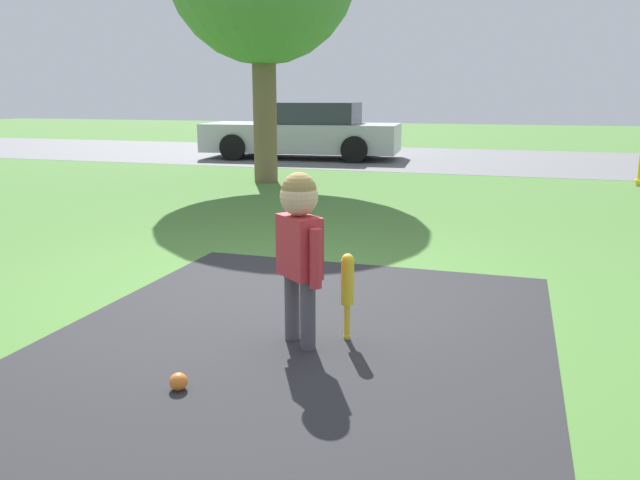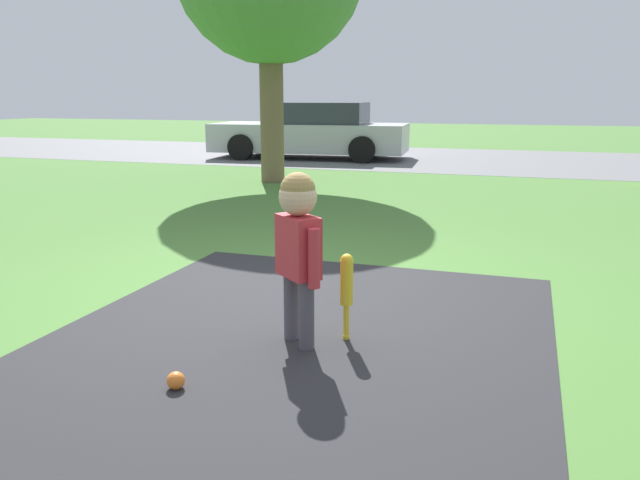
{
  "view_description": "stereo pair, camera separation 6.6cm",
  "coord_description": "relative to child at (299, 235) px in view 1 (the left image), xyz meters",
  "views": [
    {
      "loc": [
        1.61,
        -4.17,
        1.45
      ],
      "look_at": [
        0.45,
        -0.46,
        0.55
      ],
      "focal_mm": 35.0,
      "sensor_mm": 36.0,
      "label": 1
    },
    {
      "loc": [
        1.68,
        -4.15,
        1.45
      ],
      "look_at": [
        0.45,
        -0.46,
        0.55
      ],
      "focal_mm": 35.0,
      "sensor_mm": 36.0,
      "label": 2
    }
  ],
  "objects": [
    {
      "name": "child",
      "position": [
        0.0,
        0.0,
        0.0
      ],
      "size": [
        0.34,
        0.3,
        1.03
      ],
      "rotation": [
        0.0,
        0.0,
        -0.69
      ],
      "color": "#4C4751",
      "rests_on": "ground"
    },
    {
      "name": "baseball_bat",
      "position": [
        0.25,
        0.15,
        -0.32
      ],
      "size": [
        0.08,
        0.08,
        0.54
      ],
      "color": "yellow",
      "rests_on": "ground"
    },
    {
      "name": "sports_ball",
      "position": [
        -0.39,
        -0.76,
        -0.62
      ],
      "size": [
        0.09,
        0.09,
        0.09
      ],
      "color": "orange",
      "rests_on": "ground"
    },
    {
      "name": "ground_plane",
      "position": [
        -0.45,
        0.86,
        -0.67
      ],
      "size": [
        60.0,
        60.0,
        0.0
      ],
      "primitive_type": "plane",
      "color": "#477533"
    },
    {
      "name": "street_strip",
      "position": [
        -0.45,
        11.67,
        -0.67
      ],
      "size": [
        40.0,
        6.0,
        0.01
      ],
      "color": "slate",
      "rests_on": "ground"
    },
    {
      "name": "parked_car",
      "position": [
        -3.69,
        10.85,
        -0.06
      ],
      "size": [
        4.7,
        2.22,
        1.3
      ],
      "rotation": [
        0.0,
        0.0,
        3.23
      ],
      "color": "#B7B7BC",
      "rests_on": "ground"
    }
  ]
}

